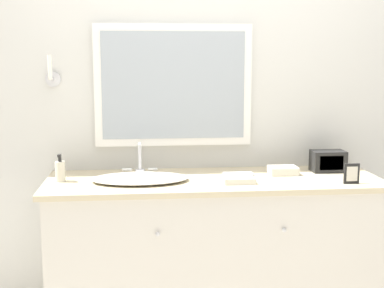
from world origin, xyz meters
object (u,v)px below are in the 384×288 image
at_px(soap_bottle, 60,171).
at_px(appliance_box, 328,161).
at_px(sink_basin, 140,178).
at_px(picture_frame, 352,174).

distance_m(soap_bottle, appliance_box, 1.57).
bearing_deg(appliance_box, sink_basin, -172.50).
bearing_deg(picture_frame, sink_basin, 171.29).
height_order(sink_basin, soap_bottle, sink_basin).
height_order(soap_bottle, appliance_box, soap_bottle).
height_order(sink_basin, picture_frame, sink_basin).
xyz_separation_m(sink_basin, picture_frame, (1.14, -0.18, 0.04)).
bearing_deg(soap_bottle, sink_basin, -4.57).
height_order(appliance_box, picture_frame, appliance_box).
xyz_separation_m(sink_basin, soap_bottle, (-0.44, 0.04, 0.04)).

